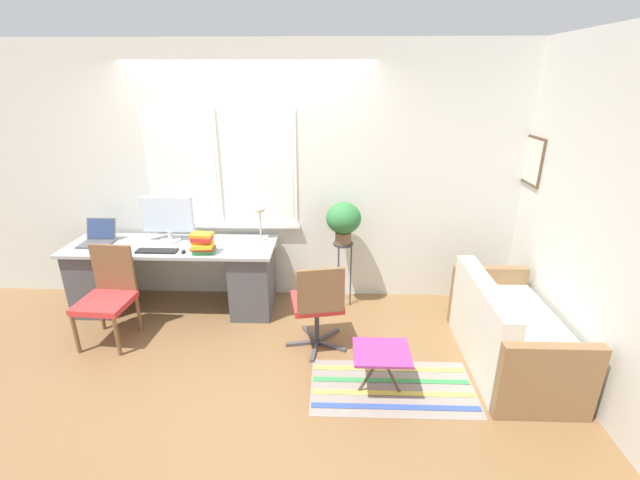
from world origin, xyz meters
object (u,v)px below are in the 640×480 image
Objects in this scene: potted_plant at (344,220)px; folding_stool at (382,355)px; desk_lamp at (260,215)px; plant_stand at (343,254)px; monitor at (168,218)px; mouse at (183,252)px; office_chair_swivel at (318,303)px; couch_loveseat at (508,335)px; desk_chair_wooden at (108,294)px; keyboard at (157,251)px; laptop at (98,238)px; book_stack at (203,244)px.

potted_plant is 1.54m from folding_stool.
desk_lamp is 0.96m from plant_stand.
mouse is (0.25, -0.33, -0.23)m from monitor.
mouse is at bearing -30.56° from office_chair_swivel.
couch_loveseat is at bearing -16.86° from monitor.
desk_chair_wooden is at bearing -149.77° from mouse.
folding_stool is at bearing -26.83° from keyboard.
laptop is 0.22× the size of couch_loveseat.
desk_lamp is 1.61× the size of book_stack.
keyboard is 1.07m from desk_lamp.
mouse is 0.05× the size of couch_loveseat.
desk_chair_wooden is 2.56m from folding_stool.
office_chair_swivel is (1.95, -0.11, -0.00)m from desk_chair_wooden.
mouse is 0.77m from desk_chair_wooden.
book_stack is 0.31× the size of plant_stand.
desk_chair_wooden reaches higher than plant_stand.
desk_lamp is at bearing 38.26° from book_stack.
folding_stool is at bearing -11.43° from desk_chair_wooden.
keyboard is 3.34m from couch_loveseat.
desk_lamp is 0.84× the size of folding_stool.
laptop is at bearing -177.86° from plant_stand.
folding_stool is (2.12, -1.07, -0.39)m from keyboard.
laptop is 0.70× the size of folding_stool.
mouse is at bearing -168.04° from potted_plant.
couch_loveseat is (3.24, -0.66, -0.46)m from keyboard.
keyboard is at bearing -170.54° from plant_stand.
laptop is 3.12m from folding_stool.
monitor is at bearing 126.40° from mouse.
laptop reaches higher than office_chair_swivel.
couch_loveseat is at bearing -13.20° from book_stack.
book_stack is at bearing 28.58° from desk_chair_wooden.
couch_loveseat is (3.93, -0.88, -0.50)m from laptop.
monitor is 0.74× the size of plant_stand.
book_stack is 0.52× the size of folding_stool.
desk_lamp is 0.26× the size of couch_loveseat.
keyboard is 0.27m from mouse.
book_stack is at bearing -166.80° from plant_stand.
desk_chair_wooden is (0.35, -0.60, -0.32)m from laptop.
couch_loveseat is 3.17× the size of folding_stool.
potted_plant is (1.81, -0.00, 0.00)m from monitor.
couch_loveseat reaches higher than keyboard.
laptop is 0.42× the size of plant_stand.
office_chair_swivel is (1.58, -0.80, -0.52)m from monitor.
desk_lamp is (0.97, 0.38, 0.26)m from keyboard.
book_stack is (-0.50, -0.40, -0.17)m from desk_lamp.
keyboard is 0.48m from book_stack.
desk_chair_wooden is at bearing 85.57° from couch_loveseat.
laptop is at bearing 124.29° from desk_chair_wooden.
monitor is at bearing 143.78° from book_stack.
keyboard is 0.93× the size of potted_plant.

